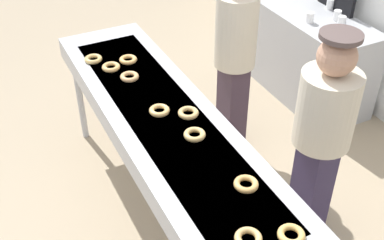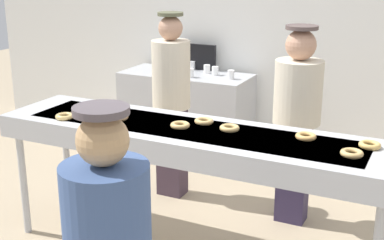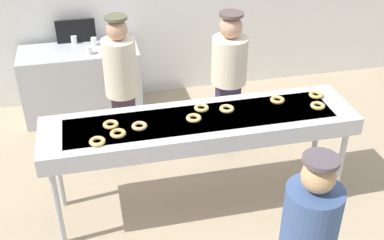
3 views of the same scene
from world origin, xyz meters
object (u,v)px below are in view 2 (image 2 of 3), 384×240
worker_baker (171,95)px  paper_cup_0 (231,75)px  glazed_donut_7 (352,153)px  glazed_donut_9 (180,125)px  worker_assistant (297,111)px  glazed_donut_0 (204,121)px  fryer_conveyor (190,140)px  paper_cup_4 (192,65)px  glazed_donut_4 (65,116)px  glazed_donut_2 (306,136)px  paper_cup_2 (207,69)px  paper_cup_3 (190,73)px  prep_counter (186,112)px  glazed_donut_1 (119,117)px  glazed_donut_8 (91,117)px  paper_cup_1 (215,71)px  glazed_donut_5 (230,128)px  glazed_donut_3 (98,110)px  glazed_donut_6 (370,145)px  menu_display (196,57)px

worker_baker → paper_cup_0: bearing=-84.9°
glazed_donut_7 → glazed_donut_9: bearing=177.9°
glazed_donut_9 → worker_baker: 1.06m
worker_assistant → glazed_donut_0: bearing=65.0°
fryer_conveyor → paper_cup_4: (-1.07, 2.24, 0.03)m
glazed_donut_4 → worker_baker: bearing=74.3°
glazed_donut_2 → paper_cup_2: size_ratio=1.42×
paper_cup_4 → paper_cup_3: bearing=-66.3°
glazed_donut_9 → prep_counter: 2.31m
glazed_donut_1 → paper_cup_3: 1.94m
glazed_donut_8 → worker_baker: worker_baker is taller
paper_cup_1 → paper_cup_3: 0.29m
paper_cup_3 → glazed_donut_7: bearing=-43.7°
paper_cup_2 → paper_cup_3: 0.27m
worker_assistant → paper_cup_4: worker_assistant is taller
glazed_donut_5 → paper_cup_3: glazed_donut_5 is taller
glazed_donut_1 → prep_counter: 2.18m
glazed_donut_8 → glazed_donut_4: bearing=-155.4°
glazed_donut_1 → worker_assistant: worker_assistant is taller
glazed_donut_3 → worker_assistant: bearing=32.1°
glazed_donut_5 → paper_cup_0: bearing=111.6°
glazed_donut_6 → paper_cup_1: bearing=134.3°
glazed_donut_6 → glazed_donut_7: size_ratio=1.00×
paper_cup_1 → menu_display: menu_display is taller
glazed_donut_6 → paper_cup_0: 2.47m
glazed_donut_1 → paper_cup_0: 2.01m
glazed_donut_6 → worker_assistant: size_ratio=0.08×
glazed_donut_8 → glazed_donut_3: bearing=107.3°
paper_cup_0 → paper_cup_2: size_ratio=1.00×
glazed_donut_6 → worker_assistant: (-0.66, 0.72, -0.05)m
glazed_donut_9 → menu_display: 2.48m
glazed_donut_7 → worker_assistant: worker_assistant is taller
glazed_donut_4 → glazed_donut_9: size_ratio=1.00×
glazed_donut_6 → menu_display: size_ratio=0.28×
glazed_donut_3 → menu_display: size_ratio=0.28×
paper_cup_3 → menu_display: menu_display is taller
menu_display → glazed_donut_0: bearing=-63.1°
fryer_conveyor → glazed_donut_9: (-0.07, -0.01, 0.10)m
paper_cup_1 → glazed_donut_1: bearing=-85.7°
glazed_donut_6 → glazed_donut_8: 1.94m
paper_cup_3 → paper_cup_1: bearing=47.4°
glazed_donut_9 → paper_cup_0: size_ratio=1.42×
glazed_donut_1 → glazed_donut_9: size_ratio=1.00×
glazed_donut_3 → worker_assistant: worker_assistant is taller
glazed_donut_4 → glazed_donut_8: same height
glazed_donut_7 → worker_baker: size_ratio=0.08×
paper_cup_2 → glazed_donut_1: bearing=-82.6°
glazed_donut_1 → glazed_donut_7: (1.66, -0.02, 0.00)m
glazed_donut_3 → glazed_donut_9: (0.73, -0.06, 0.00)m
glazed_donut_3 → worker_baker: worker_baker is taller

